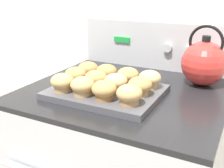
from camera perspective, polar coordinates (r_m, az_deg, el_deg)
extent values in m
cube|color=silver|center=(1.35, 10.09, 15.21)|extent=(8.00, 0.05, 2.40)
cube|color=black|center=(1.07, 3.21, -1.24)|extent=(0.72, 0.69, 0.02)
cube|color=#B7BABF|center=(1.32, 8.96, 7.82)|extent=(0.71, 0.05, 0.21)
cube|color=green|center=(1.35, 2.04, 9.01)|extent=(0.08, 0.01, 0.02)
cylinder|color=#B7BABF|center=(1.27, 11.23, 7.21)|extent=(0.04, 0.02, 0.04)
cylinder|color=#B7BABF|center=(1.25, 15.43, 6.67)|extent=(0.04, 0.02, 0.04)
cylinder|color=#B7BABF|center=(1.23, 19.74, 6.07)|extent=(0.04, 0.02, 0.04)
cube|color=#4C4C51|center=(0.99, -1.18, -1.61)|extent=(0.38, 0.29, 0.02)
cylinder|color=tan|center=(0.98, -9.98, -0.66)|extent=(0.06, 0.06, 0.03)
ellipsoid|color=tan|center=(0.98, -10.06, 0.59)|extent=(0.08, 0.08, 0.05)
cylinder|color=tan|center=(0.94, -5.94, -1.46)|extent=(0.06, 0.06, 0.03)
ellipsoid|color=tan|center=(0.93, -5.99, -0.15)|extent=(0.08, 0.08, 0.05)
cylinder|color=olive|center=(0.90, -1.38, -2.36)|extent=(0.06, 0.06, 0.03)
ellipsoid|color=tan|center=(0.89, -1.40, -1.00)|extent=(0.08, 0.08, 0.05)
cylinder|color=#A37A4C|center=(0.86, 3.51, -3.26)|extent=(0.06, 0.06, 0.03)
ellipsoid|color=tan|center=(0.86, 3.55, -1.85)|extent=(0.08, 0.08, 0.05)
cylinder|color=olive|center=(1.05, -7.38, 0.80)|extent=(0.06, 0.06, 0.03)
ellipsoid|color=tan|center=(1.04, -7.43, 1.98)|extent=(0.08, 0.08, 0.05)
cylinder|color=olive|center=(1.00, -3.29, 0.05)|extent=(0.06, 0.06, 0.03)
ellipsoid|color=tan|center=(1.00, -3.31, 1.28)|extent=(0.08, 0.08, 0.05)
cylinder|color=tan|center=(0.97, 0.96, -0.71)|extent=(0.06, 0.06, 0.03)
ellipsoid|color=tan|center=(0.96, 0.97, 0.56)|extent=(0.08, 0.08, 0.05)
cylinder|color=#A37A4C|center=(0.94, 5.66, -1.44)|extent=(0.06, 0.06, 0.03)
ellipsoid|color=tan|center=(0.93, 5.70, -0.13)|extent=(0.08, 0.08, 0.05)
cylinder|color=#A37A4C|center=(1.12, -4.85, 2.06)|extent=(0.06, 0.06, 0.03)
ellipsoid|color=#B2844C|center=(1.11, -4.88, 3.17)|extent=(0.08, 0.08, 0.05)
cylinder|color=olive|center=(1.08, -1.12, 1.46)|extent=(0.06, 0.06, 0.03)
ellipsoid|color=#B2844C|center=(1.07, -1.13, 2.61)|extent=(0.08, 0.08, 0.05)
cylinder|color=tan|center=(1.04, 3.22, 0.74)|extent=(0.06, 0.06, 0.03)
ellipsoid|color=tan|center=(1.03, 3.25, 1.93)|extent=(0.08, 0.08, 0.05)
cylinder|color=tan|center=(1.01, 7.62, 0.04)|extent=(0.06, 0.06, 0.03)
ellipsoid|color=tan|center=(1.00, 7.68, 1.26)|extent=(0.08, 0.08, 0.05)
sphere|color=red|center=(1.13, 18.12, 3.99)|extent=(0.17, 0.17, 0.17)
cylinder|color=black|center=(1.11, 18.64, 8.75)|extent=(0.03, 0.03, 0.02)
torus|color=black|center=(1.11, 18.56, 8.03)|extent=(0.13, 0.02, 0.13)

